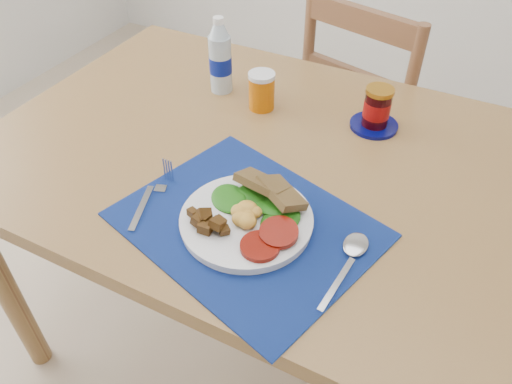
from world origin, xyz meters
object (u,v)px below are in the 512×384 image
Objects in this scene: water_bottle at (220,60)px; jam_on_saucer at (377,110)px; juice_glass at (262,92)px; breakfast_plate at (243,218)px; chair_far at (368,102)px.

water_bottle reaches higher than jam_on_saucer.
breakfast_plate is at bearing -67.97° from juice_glass.
breakfast_plate is 0.43m from juice_glass.
jam_on_saucer is (0.28, 0.05, 0.00)m from juice_glass.
jam_on_saucer is (0.12, 0.44, 0.02)m from breakfast_plate.
water_bottle is at bearing 69.39° from chair_far.
breakfast_plate is 2.16× the size of jam_on_saucer.
jam_on_saucer is (0.12, -0.41, 0.23)m from chair_far.
water_bottle is at bearing 167.59° from juice_glass.
jam_on_saucer is (0.42, 0.02, -0.04)m from water_bottle.
water_bottle reaches higher than juice_glass.
chair_far reaches higher than jam_on_saucer.
juice_glass is (0.13, -0.03, -0.04)m from water_bottle.
chair_far is at bearing 54.79° from water_bottle.
chair_far is 5.55× the size of water_bottle.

